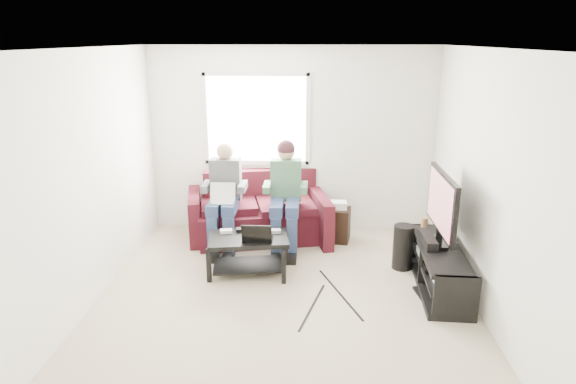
{
  "coord_description": "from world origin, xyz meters",
  "views": [
    {
      "loc": [
        0.26,
        -4.88,
        2.69
      ],
      "look_at": [
        0.02,
        0.6,
        1.04
      ],
      "focal_mm": 32.0,
      "sensor_mm": 36.0,
      "label": 1
    }
  ],
  "objects": [
    {
      "name": "floor",
      "position": [
        0.0,
        0.0,
        0.0
      ],
      "size": [
        4.5,
        4.5,
        0.0
      ],
      "primitive_type": "plane",
      "color": "tan",
      "rests_on": "ground"
    },
    {
      "name": "ceiling",
      "position": [
        0.0,
        0.0,
        2.6
      ],
      "size": [
        4.5,
        4.5,
        0.0
      ],
      "primitive_type": "plane",
      "rotation": [
        3.14,
        0.0,
        0.0
      ],
      "color": "white",
      "rests_on": "wall_back"
    },
    {
      "name": "wall_back",
      "position": [
        0.0,
        2.25,
        1.3
      ],
      "size": [
        4.5,
        0.0,
        4.5
      ],
      "primitive_type": "plane",
      "rotation": [
        1.57,
        0.0,
        0.0
      ],
      "color": "silver",
      "rests_on": "floor"
    },
    {
      "name": "wall_front",
      "position": [
        0.0,
        -2.25,
        1.3
      ],
      "size": [
        4.5,
        0.0,
        4.5
      ],
      "primitive_type": "plane",
      "rotation": [
        -1.57,
        0.0,
        0.0
      ],
      "color": "silver",
      "rests_on": "floor"
    },
    {
      "name": "wall_left",
      "position": [
        -2.0,
        0.0,
        1.3
      ],
      "size": [
        0.0,
        4.5,
        4.5
      ],
      "primitive_type": "plane",
      "rotation": [
        1.57,
        0.0,
        1.57
      ],
      "color": "silver",
      "rests_on": "floor"
    },
    {
      "name": "wall_right",
      "position": [
        2.0,
        0.0,
        1.3
      ],
      "size": [
        0.0,
        4.5,
        4.5
      ],
      "primitive_type": "plane",
      "rotation": [
        1.57,
        0.0,
        -1.57
      ],
      "color": "silver",
      "rests_on": "floor"
    },
    {
      "name": "window",
      "position": [
        -0.5,
        2.23,
        1.6
      ],
      "size": [
        1.48,
        0.04,
        1.28
      ],
      "color": "white",
      "rests_on": "wall_back"
    },
    {
      "name": "sofa",
      "position": [
        -0.46,
        1.82,
        0.33
      ],
      "size": [
        2.1,
        1.22,
        0.9
      ],
      "color": "#461119",
      "rests_on": "floor"
    },
    {
      "name": "person_left",
      "position": [
        -0.86,
        1.47,
        0.76
      ],
      "size": [
        0.4,
        0.71,
        1.37
      ],
      "color": "navy",
      "rests_on": "sofa"
    },
    {
      "name": "person_right",
      "position": [
        -0.06,
        1.49,
        0.82
      ],
      "size": [
        0.4,
        0.71,
        1.42
      ],
      "color": "navy",
      "rests_on": "sofa"
    },
    {
      "name": "laptop_silver",
      "position": [
        -0.86,
        1.29,
        0.74
      ],
      "size": [
        0.39,
        0.36,
        0.24
      ],
      "primitive_type": null,
      "rotation": [
        0.0,
        0.0,
        0.58
      ],
      "color": "silver",
      "rests_on": "person_left"
    },
    {
      "name": "coffee_table",
      "position": [
        -0.45,
        0.68,
        0.34
      ],
      "size": [
        0.99,
        0.68,
        0.46
      ],
      "color": "black",
      "rests_on": "floor"
    },
    {
      "name": "laptop_black",
      "position": [
        -0.33,
        0.6,
        0.58
      ],
      "size": [
        0.37,
        0.29,
        0.24
      ],
      "primitive_type": null,
      "rotation": [
        0.0,
        0.0,
        0.15
      ],
      "color": "black",
      "rests_on": "coffee_table"
    },
    {
      "name": "controller_a",
      "position": [
        -0.73,
        0.8,
        0.48
      ],
      "size": [
        0.16,
        0.12,
        0.04
      ],
      "primitive_type": "cube",
      "rotation": [
        0.0,
        0.0,
        0.21
      ],
      "color": "silver",
      "rests_on": "coffee_table"
    },
    {
      "name": "controller_b",
      "position": [
        -0.55,
        0.86,
        0.48
      ],
      "size": [
        0.16,
        0.12,
        0.04
      ],
      "primitive_type": "cube",
      "rotation": [
        0.0,
        0.0,
        0.23
      ],
      "color": "black",
      "rests_on": "coffee_table"
    },
    {
      "name": "controller_c",
      "position": [
        -0.15,
        0.83,
        0.48
      ],
      "size": [
        0.15,
        0.11,
        0.04
      ],
      "primitive_type": "cube",
      "rotation": [
        0.0,
        0.0,
        0.15
      ],
      "color": "gray",
      "rests_on": "coffee_table"
    },
    {
      "name": "tv_stand",
      "position": [
        1.7,
        0.39,
        0.22
      ],
      "size": [
        0.52,
        1.49,
        0.49
      ],
      "color": "black",
      "rests_on": "floor"
    },
    {
      "name": "tv",
      "position": [
        1.7,
        0.49,
        0.95
      ],
      "size": [
        0.12,
        1.1,
        0.81
      ],
      "color": "black",
      "rests_on": "tv_stand"
    },
    {
      "name": "soundbar",
      "position": [
        1.58,
        0.49,
        0.54
      ],
      "size": [
        0.12,
        0.5,
        0.1
      ],
      "primitive_type": "cube",
      "color": "black",
      "rests_on": "tv_stand"
    },
    {
      "name": "drink_cup",
      "position": [
        1.65,
        1.02,
        0.55
      ],
      "size": [
        0.08,
        0.08,
        0.12
      ],
      "primitive_type": "cylinder",
      "color": "#9F7344",
      "rests_on": "tv_stand"
    },
    {
      "name": "console_white",
      "position": [
        1.7,
        -0.01,
        0.29
      ],
      "size": [
        0.3,
        0.22,
        0.06
      ],
      "primitive_type": "cube",
      "color": "silver",
      "rests_on": "tv_stand"
    },
    {
      "name": "console_grey",
      "position": [
        1.7,
        0.69,
        0.3
      ],
      "size": [
        0.34,
        0.26,
        0.08
      ],
      "primitive_type": "cube",
      "color": "gray",
      "rests_on": "tv_stand"
    },
    {
      "name": "console_black",
      "position": [
        1.7,
        0.34,
        0.29
      ],
      "size": [
        0.38,
        0.3,
        0.07
      ],
      "primitive_type": "cube",
      "color": "black",
      "rests_on": "tv_stand"
    },
    {
      "name": "subwoofer",
      "position": [
        1.39,
        0.9,
        0.27
      ],
      "size": [
        0.24,
        0.24,
        0.55
      ],
      "primitive_type": "cylinder",
      "color": "black",
      "rests_on": "floor"
    },
    {
      "name": "keyboard_floor",
      "position": [
        1.53,
        0.14,
        0.01
      ],
      "size": [
        0.22,
        0.49,
        0.03
      ],
      "primitive_type": "cube",
      "rotation": [
        0.0,
        0.0,
        0.15
      ],
      "color": "black",
      "rests_on": "floor"
    },
    {
      "name": "end_table",
      "position": [
        0.65,
        1.74,
        0.26
      ],
      "size": [
        0.31,
        0.31,
        0.56
      ],
      "color": "black",
      "rests_on": "floor"
    }
  ]
}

